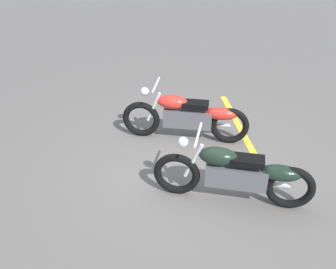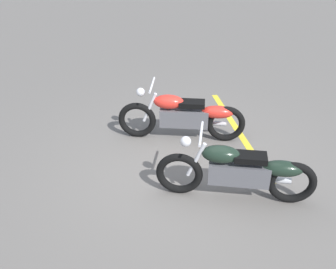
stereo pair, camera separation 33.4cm
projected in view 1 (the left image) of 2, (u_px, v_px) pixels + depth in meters
ground_plane at (186, 168)px, 6.25m from camera, size 60.00×60.00×0.00m
motorcycle_bright_foreground at (188, 116)px, 6.78m from camera, size 2.14×0.89×1.04m
motorcycle_dark_foreground at (237, 174)px, 5.34m from camera, size 2.11×0.95×1.04m
parking_stripe_near at (243, 133)px, 7.17m from camera, size 0.36×3.20×0.01m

